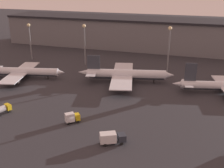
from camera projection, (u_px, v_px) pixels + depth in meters
ground at (71, 123)px, 88.13m from camera, size 600.00×600.00×0.00m
terminal_building at (143, 33)px, 180.05m from camera, size 183.92×27.29×19.39m
airplane_0 at (23, 72)px, 127.29m from camera, size 38.08×32.45×11.33m
airplane_1 at (125, 74)px, 122.25m from camera, size 41.62×37.65×11.76m
service_vehicle_0 at (112, 138)px, 76.48m from camera, size 7.48×5.54×3.33m
service_vehicle_2 at (3, 109)px, 93.93m from camera, size 4.01×5.62×2.83m
service_vehicle_3 at (72, 117)px, 87.66m from camera, size 4.73×4.53×3.39m
lamp_post_0 at (30, 36)px, 154.04m from camera, size 1.80×1.80×19.99m
lamp_post_1 at (84, 39)px, 144.41m from camera, size 1.80×1.80×21.09m
lamp_post_2 at (169, 43)px, 131.77m from camera, size 1.80×1.80×22.10m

